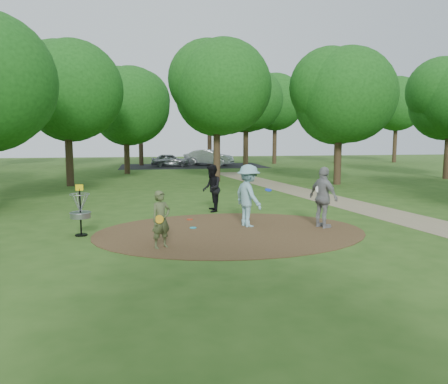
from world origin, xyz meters
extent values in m
plane|color=#2D5119|center=(0.00, 0.00, 0.00)|extent=(100.00, 100.00, 0.00)
cylinder|color=#47301C|center=(0.00, 0.00, 0.01)|extent=(8.40, 8.40, 0.02)
cube|color=#8C7A5B|center=(6.50, 2.00, 0.01)|extent=(7.55, 39.89, 0.01)
cube|color=black|center=(2.00, 30.00, 0.00)|extent=(14.00, 8.00, 0.01)
imported|color=#4B5631|center=(-2.19, -1.60, 0.77)|extent=(0.67, 0.61, 1.54)
cylinder|color=orange|center=(-2.24, -1.76, 0.81)|extent=(0.22, 0.07, 0.22)
imported|color=#84B9C4|center=(0.72, 0.71, 1.02)|extent=(1.13, 1.49, 2.04)
cylinder|color=#0C2BCC|center=(1.41, 0.77, 1.19)|extent=(0.25, 0.25, 0.08)
imported|color=black|center=(-0.03, 3.76, 0.92)|extent=(0.78, 0.96, 1.85)
cylinder|color=#0D7FED|center=(0.19, 3.77, 0.82)|extent=(0.23, 0.10, 0.22)
imported|color=gray|center=(3.05, 0.08, 0.99)|extent=(0.89, 1.26, 1.99)
cylinder|color=silver|center=(2.89, 0.09, 1.27)|extent=(0.22, 0.06, 0.22)
cylinder|color=#18A3C0|center=(-1.10, 0.70, 0.03)|extent=(0.22, 0.22, 0.02)
cylinder|color=#B82B12|center=(-1.07, 2.13, 0.03)|extent=(0.22, 0.22, 0.02)
imported|color=#93959A|center=(-0.23, 29.68, 0.62)|extent=(3.72, 1.60, 1.25)
imported|color=#ACAFB4|center=(3.67, 30.29, 0.80)|extent=(5.13, 3.65, 1.61)
cylinder|color=black|center=(-4.50, 0.30, 0.68)|extent=(0.05, 0.05, 1.35)
cylinder|color=black|center=(-4.50, 0.30, 0.02)|extent=(0.36, 0.36, 0.04)
cylinder|color=gray|center=(-4.50, 0.30, 0.62)|extent=(0.60, 0.60, 0.16)
torus|color=gray|center=(-4.50, 0.30, 0.70)|extent=(0.63, 0.63, 0.03)
torus|color=gray|center=(-4.50, 0.30, 1.25)|extent=(0.58, 0.58, 0.02)
cube|color=yellow|center=(-4.50, 0.30, 1.45)|extent=(0.22, 0.02, 0.18)
cylinder|color=#332316|center=(-7.00, 14.00, 1.90)|extent=(0.44, 0.44, 3.80)
sphere|color=#164813|center=(-7.00, 14.00, 5.38)|extent=(5.73, 5.73, 5.73)
cylinder|color=#332316|center=(2.00, 15.00, 2.09)|extent=(0.44, 0.44, 4.18)
sphere|color=#164813|center=(2.00, 15.00, 5.84)|extent=(6.04, 6.04, 6.04)
cylinder|color=#332316|center=(9.00, 12.00, 1.80)|extent=(0.44, 0.44, 3.61)
sphere|color=#164813|center=(9.00, 12.00, 5.18)|extent=(5.69, 5.69, 5.69)
cylinder|color=#332316|center=(-4.00, 22.00, 1.71)|extent=(0.44, 0.44, 3.42)
sphere|color=#164813|center=(-4.00, 22.00, 5.06)|extent=(5.98, 5.98, 5.98)
cylinder|color=#332316|center=(6.00, 24.00, 2.19)|extent=(0.44, 0.44, 4.37)
sphere|color=#164813|center=(6.00, 24.00, 5.85)|extent=(5.39, 5.39, 5.39)
cylinder|color=#332316|center=(18.00, 14.00, 1.90)|extent=(0.44, 0.44, 3.80)
camera|label=1|loc=(-2.55, -13.02, 2.96)|focal=35.00mm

